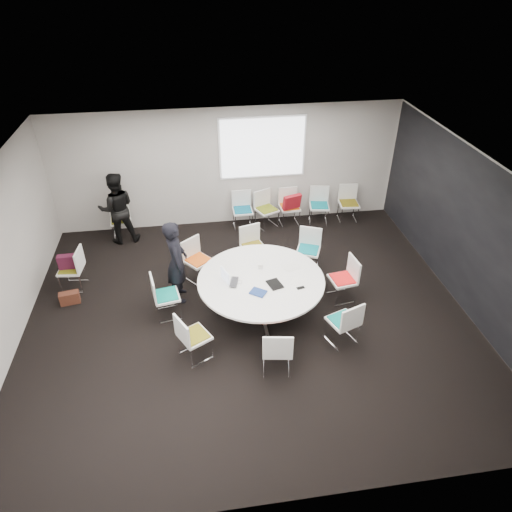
{
  "coord_description": "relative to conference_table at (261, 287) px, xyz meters",
  "views": [
    {
      "loc": [
        -0.79,
        -6.34,
        5.63
      ],
      "look_at": [
        0.2,
        0.4,
        1.0
      ],
      "focal_mm": 32.0,
      "sensor_mm": 36.0,
      "label": 1
    }
  ],
  "objects": [
    {
      "name": "room_shell",
      "position": [
        -0.15,
        -0.06,
        0.85
      ],
      "size": [
        8.08,
        7.08,
        2.88
      ],
      "color": "black",
      "rests_on": "ground"
    },
    {
      "name": "conference_table",
      "position": [
        0.0,
        0.0,
        0.0
      ],
      "size": [
        2.27,
        2.27,
        0.73
      ],
      "color": "silver",
      "rests_on": "ground"
    },
    {
      "name": "projection_screen",
      "position": [
        0.56,
        3.4,
        1.3
      ],
      "size": [
        1.9,
        0.03,
        1.35
      ],
      "primitive_type": "cube",
      "color": "white",
      "rests_on": "room_shell"
    },
    {
      "name": "chair_ring_a",
      "position": [
        1.59,
        0.13,
        -0.27
      ],
      "size": [
        0.51,
        0.52,
        0.88
      ],
      "rotation": [
        0.0,
        0.0,
        1.71
      ],
      "color": "silver",
      "rests_on": "ground"
    },
    {
      "name": "chair_ring_b",
      "position": [
        1.18,
        1.2,
        -0.27
      ],
      "size": [
        0.6,
        0.59,
        0.88
      ],
      "rotation": [
        0.0,
        0.0,
        2.74
      ],
      "color": "silver",
      "rests_on": "ground"
    },
    {
      "name": "chair_ring_c",
      "position": [
        0.07,
        1.48,
        -0.27
      ],
      "size": [
        0.57,
        0.56,
        0.88
      ],
      "rotation": [
        0.0,
        0.0,
        3.43
      ],
      "color": "silver",
      "rests_on": "ground"
    },
    {
      "name": "chair_ring_d",
      "position": [
        -1.09,
        1.16,
        -0.27
      ],
      "size": [
        0.64,
        0.64,
        0.88
      ],
      "rotation": [
        0.0,
        0.0,
        3.82
      ],
      "color": "silver",
      "rests_on": "ground"
    },
    {
      "name": "chair_ring_e",
      "position": [
        -1.71,
        0.12,
        -0.27
      ],
      "size": [
        0.53,
        0.54,
        0.88
      ],
      "rotation": [
        0.0,
        0.0,
        4.9
      ],
      "color": "silver",
      "rests_on": "ground"
    },
    {
      "name": "chair_ring_f",
      "position": [
        -1.25,
        -0.99,
        -0.27
      ],
      "size": [
        0.61,
        0.62,
        0.88
      ],
      "rotation": [
        0.0,
        0.0,
        5.22
      ],
      "color": "silver",
      "rests_on": "ground"
    },
    {
      "name": "chair_ring_g",
      "position": [
        0.03,
        -1.45,
        -0.27
      ],
      "size": [
        0.52,
        0.51,
        0.88
      ],
      "rotation": [
        0.0,
        0.0,
        6.13
      ],
      "color": "silver",
      "rests_on": "ground"
    },
    {
      "name": "chair_ring_h",
      "position": [
        1.24,
        -0.99,
        -0.27
      ],
      "size": [
        0.59,
        0.58,
        0.88
      ],
      "rotation": [
        0.0,
        0.0,
        6.64
      ],
      "color": "silver",
      "rests_on": "ground"
    },
    {
      "name": "chair_back_a",
      "position": [
        0.04,
        3.1,
        -0.27
      ],
      "size": [
        0.46,
        0.45,
        0.88
      ],
      "rotation": [
        0.0,
        0.0,
        3.15
      ],
      "color": "silver",
      "rests_on": "ground"
    },
    {
      "name": "chair_back_b",
      "position": [
        0.61,
        3.06,
        -0.27
      ],
      "size": [
        0.6,
        0.6,
        0.88
      ],
      "rotation": [
        0.0,
        0.0,
        3.57
      ],
      "color": "silver",
      "rests_on": "ground"
    },
    {
      "name": "chair_back_c",
      "position": [
        1.18,
        3.1,
        -0.27
      ],
      "size": [
        0.49,
        0.48,
        0.88
      ],
      "rotation": [
        0.0,
        0.0,
        3.2
      ],
      "color": "silver",
      "rests_on": "ground"
    },
    {
      "name": "chair_back_d",
      "position": [
        1.91,
        3.06,
        -0.27
      ],
      "size": [
        0.53,
        0.52,
        0.88
      ],
      "rotation": [
        0.0,
        0.0,
        2.97
      ],
      "color": "silver",
      "rests_on": "ground"
    },
    {
      "name": "chair_back_e",
      "position": [
        2.65,
        3.07,
        -0.27
      ],
      "size": [
        0.49,
        0.48,
        0.88
      ],
      "rotation": [
        0.0,
        0.0,
        3.06
      ],
      "color": "silver",
      "rests_on": "ground"
    },
    {
      "name": "chair_spare_left",
      "position": [
        -3.53,
        1.22,
        -0.27
      ],
      "size": [
        0.49,
        0.5,
        0.88
      ],
      "rotation": [
        0.0,
        0.0,
        1.46
      ],
      "color": "silver",
      "rests_on": "ground"
    },
    {
      "name": "chair_person_back",
      "position": [
        -2.78,
        3.05,
        -0.27
      ],
      "size": [
        0.51,
        0.5,
        0.88
      ],
      "rotation": [
        0.0,
        0.0,
        3.27
      ],
      "color": "silver",
      "rests_on": "ground"
    },
    {
      "name": "person_main",
      "position": [
        -1.48,
        0.61,
        0.28
      ],
      "size": [
        0.42,
        0.62,
        1.66
      ],
      "primitive_type": "imported",
      "rotation": [
        0.0,
        0.0,
        1.62
      ],
      "color": "black",
      "rests_on": "ground"
    },
    {
      "name": "person_back",
      "position": [
        -2.78,
        2.89,
        0.29
      ],
      "size": [
        0.89,
        0.74,
        1.66
      ],
      "primitive_type": "imported",
      "rotation": [
        0.0,
        0.0,
        3.29
      ],
      "color": "black",
      "rests_on": "ground"
    },
    {
      "name": "laptop",
      "position": [
        -0.44,
        -0.06,
        0.2
      ],
      "size": [
        0.28,
        0.36,
        0.02
      ],
      "primitive_type": "imported",
      "rotation": [
        0.0,
        0.0,
        1.32
      ],
      "color": "#333338",
      "rests_on": "conference_table"
    },
    {
      "name": "laptop_lid",
      "position": [
        -0.64,
        0.02,
        0.31
      ],
      "size": [
        0.13,
        0.28,
        0.22
      ],
      "primitive_type": "cube",
      "rotation": [
        0.0,
        0.0,
        1.95
      ],
      "color": "silver",
      "rests_on": "conference_table"
    },
    {
      "name": "notebook_black",
      "position": [
        0.21,
        -0.2,
        0.19
      ],
      "size": [
        0.3,
        0.35,
        0.02
      ],
      "primitive_type": "cube",
      "rotation": [
        0.0,
        0.0,
        0.29
      ],
      "color": "black",
      "rests_on": "conference_table"
    },
    {
      "name": "tablet_folio",
      "position": [
        -0.11,
        -0.39,
        0.2
      ],
      "size": [
        0.33,
        0.31,
        0.03
      ],
      "primitive_type": "cube",
      "rotation": [
        0.0,
        0.0,
        -0.62
      ],
      "color": "navy",
      "rests_on": "conference_table"
    },
    {
      "name": "papers_right",
      "position": [
        0.61,
        0.27,
        0.19
      ],
      "size": [
        0.35,
        0.29,
        0.0
      ],
      "primitive_type": "cube",
      "rotation": [
        0.0,
        0.0,
        0.3
      ],
      "color": "silver",
      "rests_on": "conference_table"
    },
    {
      "name": "papers_front",
      "position": [
        0.66,
        -0.21,
        0.19
      ],
      "size": [
        0.36,
        0.33,
        0.0
      ],
      "primitive_type": "cube",
      "rotation": [
        0.0,
        0.0,
        -0.5
      ],
      "color": "white",
      "rests_on": "conference_table"
    },
    {
      "name": "cup",
      "position": [
        0.04,
        0.33,
        0.23
      ],
      "size": [
        0.08,
        0.08,
        0.09
      ],
      "primitive_type": "cylinder",
      "color": "white",
      "rests_on": "conference_table"
    },
    {
      "name": "phone",
      "position": [
        0.64,
        -0.36,
        0.19
      ],
      "size": [
        0.15,
        0.1,
        0.01
      ],
      "primitive_type": "cube",
      "rotation": [
        0.0,
        0.0,
        0.23
      ],
      "color": "black",
      "rests_on": "conference_table"
    },
    {
      "name": "maroon_bag",
      "position": [
        -3.55,
        1.23,
        0.07
      ],
      "size": [
        0.4,
        0.15,
        0.28
      ],
      "primitive_type": "cube",
      "rotation": [
        0.0,
        0.0,
        0.02
      ],
      "color": "#441226",
      "rests_on": "chair_spare_left"
    },
    {
      "name": "brown_bag",
      "position": [
        -3.56,
        0.73,
        -0.43
      ],
      "size": [
        0.38,
        0.22,
        0.24
      ],
      "primitive_type": "cube",
      "rotation": [
        0.0,
        0.0,
        0.17
      ],
      "color": "#492317",
      "rests_on": "ground"
    },
    {
      "name": "red_jacket",
      "position": [
        1.18,
        2.88,
        0.15
      ],
      "size": [
        0.47,
        0.29,
        0.36
      ],
      "primitive_type": "cube",
      "rotation": [
        0.17,
        0.0,
        0.32
      ],
      "color": "maroon",
      "rests_on": "chair_back_c"
    }
  ]
}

